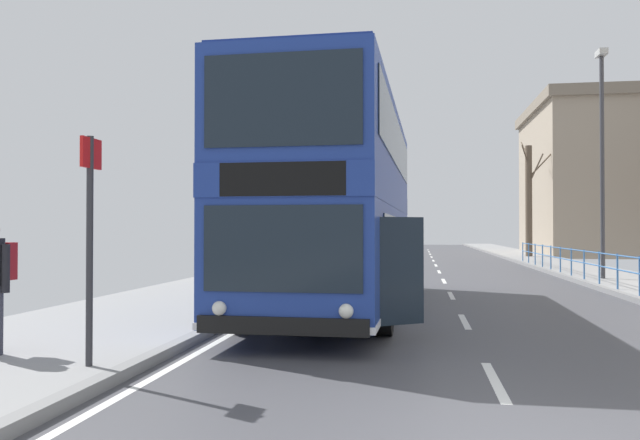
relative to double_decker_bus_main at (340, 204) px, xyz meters
name	(u,v)px	position (x,y,z in m)	size (l,w,h in m)	color
double_decker_bus_main	(340,204)	(0.00, 0.00, 0.00)	(3.20, 11.23, 4.42)	navy
pedestrian_railing_far_kerb	(608,264)	(7.01, 5.14, -1.53)	(0.05, 29.51, 0.96)	#386BA8
bus_stop_sign_near	(90,225)	(-2.15, -6.88, -0.51)	(0.08, 0.44, 2.71)	#2D2D33
street_lamp_far_side	(602,146)	(7.71, 8.21, 2.21)	(0.28, 0.60, 7.55)	#38383D
bare_tree_far_01	(529,199)	(8.35, 26.01, 1.28)	(2.11, 2.67, 7.18)	brown
background_building_01	(633,178)	(16.31, 32.33, 2.96)	(13.71, 13.38, 10.49)	gray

